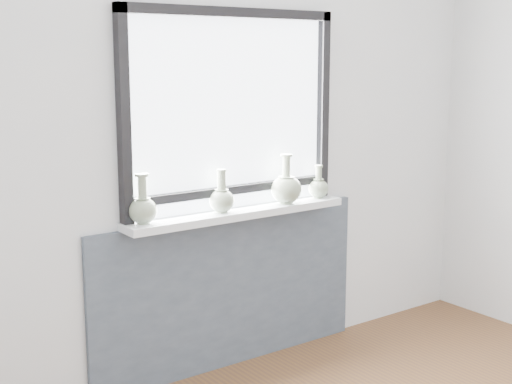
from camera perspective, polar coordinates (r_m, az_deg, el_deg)
back_wall at (r=3.82m, az=-2.30°, el=4.73°), size 3.60×0.02×2.60m
apron_panel at (r=3.98m, az=-1.96°, el=-7.88°), size 1.70×0.03×0.86m
windowsill at (r=3.80m, az=-1.42°, el=-1.71°), size 1.32×0.18×0.04m
window at (r=3.77m, az=-2.00°, el=6.81°), size 1.30×0.06×1.05m
vase_a at (r=3.51m, az=-9.04°, el=-1.24°), size 0.14×0.14×0.25m
vase_b at (r=3.72m, az=-2.76°, el=-0.51°), size 0.13×0.13×0.23m
vase_c at (r=3.94m, az=2.44°, el=0.34°), size 0.17×0.17×0.28m
vase_d at (r=4.12m, az=5.02°, el=0.40°), size 0.12×0.12×0.19m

